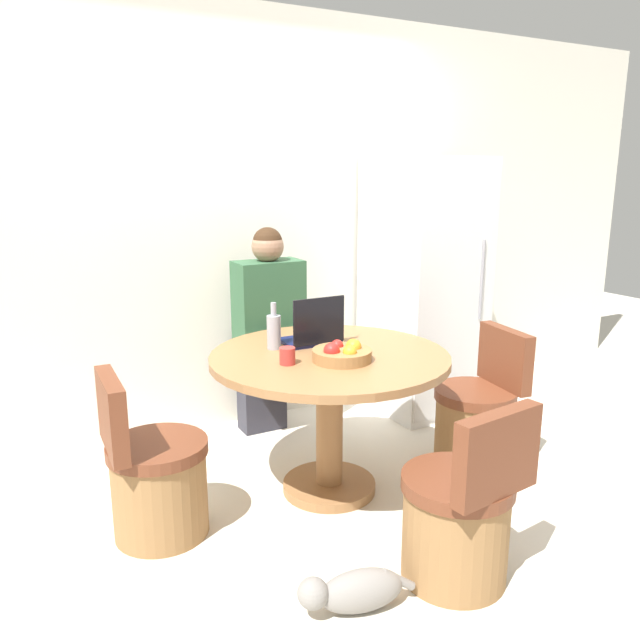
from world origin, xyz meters
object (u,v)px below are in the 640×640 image
Objects in this scene: refrigerator at (424,287)px; cat at (354,591)px; person_seated at (266,326)px; bottle at (274,331)px; chair_near_camera at (459,520)px; laptop at (312,333)px; fruit_bowl at (342,354)px; dining_table at (330,387)px; chair_left_side at (155,480)px; chair_right_side at (476,419)px.

cat is (-1.52, -1.59, -0.77)m from refrigerator.
cat is at bearing 76.89° from person_seated.
person_seated reaches higher than bottle.
chair_near_camera is 2.68× the size of laptop.
bottle reaches higher than chair_near_camera.
bottle is at bearing -86.93° from cat.
person_seated is at bearing -91.05° from laptop.
fruit_bowl is (-0.02, -0.95, 0.07)m from person_seated.
cat is (-0.47, 0.03, -0.18)m from chair_near_camera.
laptop is (-0.10, 1.07, 0.54)m from chair_near_camera.
refrigerator reaches higher than bottle.
dining_table is 1.53× the size of chair_left_side.
chair_near_camera and chair_right_side have the same top height.
person_seated is (0.90, 0.79, 0.44)m from chair_left_side.
cat is (-0.17, -1.06, -0.75)m from bottle.
laptop is at bearing 88.20° from dining_table.
person_seated is at bearing -93.74° from chair_near_camera.
fruit_bowl is at bearing -88.40° from chair_near_camera.
bottle is 1.31m from cat.
fruit_bowl is at bearing -92.62° from dining_table.
chair_left_side is 1.34m from chair_near_camera.
chair_right_side is 1.02m from fruit_bowl.
dining_table is (-1.15, -0.75, -0.29)m from refrigerator.
dining_table is 0.25m from fruit_bowl.
chair_near_camera is at bearing -37.60° from chair_right_side.
chair_near_camera is at bearing 92.82° from person_seated.
fruit_bowl is at bearing 87.87° from laptop.
chair_left_side is 1.00× the size of chair_right_side.
laptop reaches higher than cat.
chair_right_side is at bearing -17.45° from bottle.
chair_near_camera is 1.00× the size of chair_right_side.
laptop is at bearing -97.90° from cat.
laptop reaches higher than dining_table.
bottle reaches higher than chair_left_side.
refrigerator is 7.16× the size of bottle.
chair_left_side is at bearing -47.56° from cat.
laptop is (-0.01, -0.62, 0.10)m from person_seated.
bottle is at bearing 119.89° from fruit_bowl.
refrigerator reaches higher than chair_left_side.
chair_near_camera is 1.08m from chair_right_side.
chair_near_camera is (0.99, -0.91, 0.00)m from chair_left_side.
laptop is 0.62× the size of cat.
refrigerator is 1.15m from person_seated.
fruit_bowl is at bearing -60.11° from bottle.
person_seated is 4.60× the size of fruit_bowl.
bottle is at bearing -4.76° from laptop.
person_seated reaches higher than cat.
chair_left_side is (-2.04, -0.72, -0.59)m from refrigerator.
chair_left_side and chair_right_side have the same top height.
laptop is 1.21× the size of bottle.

